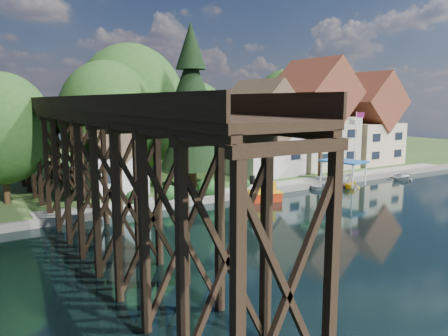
{
  "coord_description": "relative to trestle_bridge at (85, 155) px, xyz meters",
  "views": [
    {
      "loc": [
        -23.7,
        -24.83,
        9.04
      ],
      "look_at": [
        -4.23,
        6.0,
        3.4
      ],
      "focal_mm": 35.0,
      "sensor_mm": 36.0,
      "label": 1
    }
  ],
  "objects": [
    {
      "name": "ground",
      "position": [
        16.0,
        -5.17,
        -5.35
      ],
      "size": [
        140.0,
        140.0,
        0.0
      ],
      "primitive_type": "plane",
      "color": "black",
      "rests_on": "ground"
    },
    {
      "name": "bank",
      "position": [
        16.0,
        28.83,
        -5.1
      ],
      "size": [
        140.0,
        52.0,
        0.5
      ],
      "primitive_type": "cube",
      "color": "#345220",
      "rests_on": "ground"
    },
    {
      "name": "seawall",
      "position": [
        20.0,
        2.83,
        -5.04
      ],
      "size": [
        60.0,
        0.4,
        0.62
      ],
      "primitive_type": "cube",
      "color": "slate",
      "rests_on": "ground"
    },
    {
      "name": "promenade",
      "position": [
        22.0,
        4.13,
        -4.82
      ],
      "size": [
        50.0,
        2.6,
        0.06
      ],
      "primitive_type": "cube",
      "color": "gray",
      "rests_on": "bank"
    },
    {
      "name": "trestle_bridge",
      "position": [
        0.0,
        0.0,
        0.0
      ],
      "size": [
        4.12,
        44.18,
        9.3
      ],
      "color": "black",
      "rests_on": "ground"
    },
    {
      "name": "house_left",
      "position": [
        23.0,
        10.83,
        -0.21
      ],
      "size": [
        7.64,
        8.64,
        11.02
      ],
      "color": "beige",
      "rests_on": "bank"
    },
    {
      "name": "house_center",
      "position": [
        32.0,
        11.33,
        1.07
      ],
      "size": [
        8.65,
        9.18,
        13.89
      ],
      "color": "#B8AE90",
      "rests_on": "bank"
    },
    {
      "name": "house_right",
      "position": [
        41.0,
        10.83,
        0.43
      ],
      "size": [
        8.15,
        8.64,
        12.45
      ],
      "color": "beige",
      "rests_on": "bank"
    },
    {
      "name": "shed",
      "position": [
        5.0,
        9.33,
        -1.52
      ],
      "size": [
        5.09,
        5.4,
        7.85
      ],
      "color": "beige",
      "rests_on": "bank"
    },
    {
      "name": "bg_trees",
      "position": [
        17.0,
        16.08,
        1.94
      ],
      "size": [
        49.9,
        13.3,
        10.57
      ],
      "color": "#382314",
      "rests_on": "bank"
    },
    {
      "name": "shrubs",
      "position": [
        11.4,
        4.09,
        -4.12
      ],
      "size": [
        15.76,
        2.47,
        1.7
      ],
      "color": "#163C15",
      "rests_on": "bank"
    },
    {
      "name": "conifer",
      "position": [
        12.39,
        7.73,
        2.81
      ],
      "size": [
        6.46,
        6.46,
        15.91
      ],
      "color": "#382314",
      "rests_on": "bank"
    },
    {
      "name": "palm_tree",
      "position": [
        27.64,
        5.57,
        -0.2
      ],
      "size": [
        4.48,
        4.48,
        5.33
      ],
      "color": "#382314",
      "rests_on": "bank"
    },
    {
      "name": "flagpole",
      "position": [
        33.99,
        5.98,
        -0.4
      ],
      "size": [
        1.1,
        0.4,
        7.25
      ],
      "color": "white",
      "rests_on": "bank"
    },
    {
      "name": "tugboat",
      "position": [
        16.01,
        0.92,
        -4.62
      ],
      "size": [
        3.74,
        2.75,
        2.43
      ],
      "color": "#B2240B",
      "rests_on": "ground"
    },
    {
      "name": "boat_white_a",
      "position": [
        25.2,
        1.68,
        -4.95
      ],
      "size": [
        4.39,
        3.57,
        0.8
      ],
      "primitive_type": "imported",
      "rotation": [
        0.0,
        0.0,
        1.34
      ],
      "color": "white",
      "rests_on": "ground"
    },
    {
      "name": "boat_canopy",
      "position": [
        27.27,
        1.77,
        -4.14
      ],
      "size": [
        3.72,
        4.84,
        2.82
      ],
      "color": "silver",
      "rests_on": "ground"
    },
    {
      "name": "boat_yellow",
      "position": [
        27.45,
        0.9,
        -4.7
      ],
      "size": [
        3.1,
        2.91,
        1.3
      ],
      "primitive_type": "imported",
      "rotation": [
        0.0,
        0.0,
        1.96
      ],
      "color": "yellow",
      "rests_on": "ground"
    },
    {
      "name": "boat_white_b",
      "position": [
        36.96,
        1.39,
        -4.93
      ],
      "size": [
        4.78,
        4.1,
        0.83
      ],
      "primitive_type": "imported",
      "rotation": [
        0.0,
        0.0,
        1.93
      ],
      "color": "silver",
      "rests_on": "ground"
    }
  ]
}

